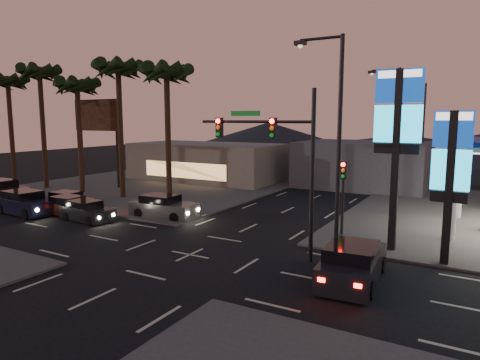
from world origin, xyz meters
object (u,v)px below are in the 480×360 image
Objects in this scene: car_lane_b_rear at (1,191)px; car_lane_b_front at (163,207)px; suv_station at (352,264)px; traffic_signal_mast at (278,149)px; pylon_sign_tall at (398,124)px; car_lane_a_mid at (70,206)px; pylon_sign_short at (451,164)px; car_lane_a_front at (87,211)px; car_lane_a_rear at (25,203)px; car_lane_b_mid at (68,201)px.

car_lane_b_front is at bearing 5.98° from car_lane_b_rear.
car_lane_b_front is 15.17m from suv_station.
traffic_signal_mast is at bearing -4.46° from car_lane_b_rear.
car_lane_a_mid is at bearing -173.03° from pylon_sign_tall.
pylon_sign_tall reaches higher than pylon_sign_short.
car_lane_a_rear is at bearing -171.83° from car_lane_a_front.
car_lane_a_rear is at bearing -171.02° from pylon_sign_tall.
suv_station reaches higher than car_lane_b_front.
pylon_sign_short is 25.57m from car_lane_b_mid.
car_lane_a_front is at bearing -139.75° from car_lane_b_front.
car_lane_b_mid is (-1.79, 1.29, -0.01)m from car_lane_a_mid.
car_lane_b_rear reaches higher than car_lane_a_front.
pylon_sign_short is 1.72× the size of car_lane_b_mid.
car_lane_a_front reaches higher than car_lane_b_mid.
pylon_sign_tall is 19.80m from car_lane_a_front.
traffic_signal_mast is 18.72m from car_lane_b_mid.
car_lane_a_mid is (-16.21, 0.95, -4.61)m from traffic_signal_mast.
traffic_signal_mast is at bearing -19.96° from car_lane_b_front.
suv_station is at bearing -2.86° from car_lane_a_rear.
car_lane_a_front is (-13.95, 0.48, -4.61)m from traffic_signal_mast.
car_lane_a_rear is (-24.07, -3.80, -5.64)m from pylon_sign_tall.
traffic_signal_mast reaches higher than car_lane_a_rear.
pylon_sign_tall is 25.01m from car_lane_a_rear.
car_lane_b_front is 0.95× the size of car_lane_b_rear.
car_lane_b_front is (-17.40, 1.18, -3.94)m from pylon_sign_short.
traffic_signal_mast reaches higher than suv_station.
car_lane_b_mid is (-18.01, 2.24, -4.62)m from traffic_signal_mast.
car_lane_a_rear is 1.02× the size of suv_station.
car_lane_a_rear is 7.07m from car_lane_b_rear.
suv_station reaches higher than car_lane_a_front.
car_lane_a_mid is 3.35m from car_lane_a_rear.
suv_station is (20.32, -2.41, 0.14)m from car_lane_a_mid.
car_lane_b_rear is at bearing 160.82° from car_lane_a_rear.
car_lane_b_mid is at bearing 62.52° from car_lane_a_rear.
car_lane_a_front is at bearing -174.52° from pylon_sign_short.
car_lane_b_mid is (-7.85, -1.45, -0.11)m from car_lane_b_front.
suv_station is (23.43, -1.17, -0.00)m from car_lane_a_rear.
suv_station is (30.11, -3.49, -0.01)m from car_lane_b_rear.
car_lane_a_front is 0.87× the size of car_lane_b_front.
car_lane_a_front is at bearing 178.03° from traffic_signal_mast.
pylon_sign_short reaches higher than car_lane_b_rear.
car_lane_b_mid is (1.32, 2.53, -0.15)m from car_lane_a_rear.
car_lane_b_mid is at bearing -179.38° from pylon_sign_short.
pylon_sign_tall is 31.29m from car_lane_b_rear.
car_lane_b_rear is at bearing 173.70° from car_lane_a_mid.
pylon_sign_tall reaches higher than car_lane_b_front.
car_lane_a_rear reaches higher than car_lane_a_front.
car_lane_a_rear is at bearing -19.18° from car_lane_b_rear.
traffic_signal_mast is 1.66× the size of car_lane_b_front.
pylon_sign_short reaches higher than car_lane_b_front.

